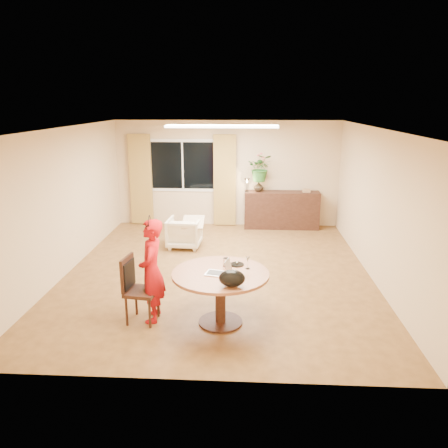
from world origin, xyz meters
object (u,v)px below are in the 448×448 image
object	(u,v)px
dining_table	(220,284)
dining_chair	(142,290)
armchair	(184,233)
sideboard	(282,210)
child	(152,271)

from	to	relation	value
dining_table	dining_chair	bearing A→B (deg)	-179.80
armchair	sideboard	bearing A→B (deg)	-140.28
child	armchair	bearing A→B (deg)	175.95
dining_table	armchair	distance (m)	3.47
dining_chair	sideboard	size ratio (longest dim) A/B	0.53
child	armchair	distance (m)	3.27
armchair	dining_chair	bearing A→B (deg)	91.22
child	dining_chair	bearing A→B (deg)	-66.96
child	armchair	world-z (taller)	child
dining_chair	armchair	size ratio (longest dim) A/B	1.36
dining_table	sideboard	size ratio (longest dim) A/B	0.74
dining_chair	armchair	bearing A→B (deg)	96.32
armchair	sideboard	xyz separation A→B (m)	(2.18, 1.61, 0.13)
dining_table	sideboard	bearing A→B (deg)	76.39
child	dining_table	bearing A→B (deg)	81.63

